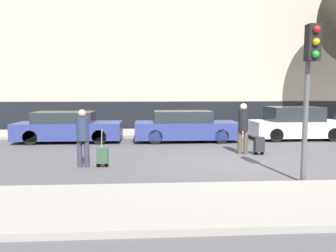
# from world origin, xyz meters

# --- Properties ---
(ground_plane) EXTENTS (80.00, 80.00, 0.00)m
(ground_plane) POSITION_xyz_m (0.00, 0.00, 0.00)
(ground_plane) COLOR #4C4C4F
(sidewalk_near) EXTENTS (28.00, 2.50, 0.12)m
(sidewalk_near) POSITION_xyz_m (0.00, -3.75, 0.06)
(sidewalk_near) COLOR gray
(sidewalk_near) RESTS_ON ground_plane
(sidewalk_far) EXTENTS (28.00, 3.00, 0.12)m
(sidewalk_far) POSITION_xyz_m (0.00, 7.00, 0.06)
(sidewalk_far) COLOR gray
(sidewalk_far) RESTS_ON ground_plane
(building_facade) EXTENTS (28.00, 2.69, 9.56)m
(building_facade) POSITION_xyz_m (0.00, 10.52, 4.77)
(building_facade) COLOR #B7AD99
(building_facade) RESTS_ON ground_plane
(parked_car_0) EXTENTS (4.45, 1.73, 1.31)m
(parked_car_0) POSITION_xyz_m (-6.10, 4.62, 0.62)
(parked_car_0) COLOR navy
(parked_car_0) RESTS_ON ground_plane
(parked_car_1) EXTENTS (4.45, 1.77, 1.33)m
(parked_car_1) POSITION_xyz_m (-1.04, 4.51, 0.63)
(parked_car_1) COLOR navy
(parked_car_1) RESTS_ON ground_plane
(parked_car_2) EXTENTS (4.11, 1.78, 1.48)m
(parked_car_2) POSITION_xyz_m (4.03, 4.74, 0.68)
(parked_car_2) COLOR silver
(parked_car_2) RESTS_ON ground_plane
(pedestrian_left) EXTENTS (0.35, 0.34, 1.65)m
(pedestrian_left) POSITION_xyz_m (-4.54, -0.26, 0.93)
(pedestrian_left) COLOR #383347
(pedestrian_left) RESTS_ON ground_plane
(trolley_left) EXTENTS (0.34, 0.29, 1.10)m
(trolley_left) POSITION_xyz_m (-4.00, -0.32, 0.34)
(trolley_left) COLOR #335138
(trolley_left) RESTS_ON ground_plane
(pedestrian_right) EXTENTS (0.34, 0.34, 1.75)m
(pedestrian_right) POSITION_xyz_m (0.59, 1.39, 1.00)
(pedestrian_right) COLOR #4C4233
(pedestrian_right) RESTS_ON ground_plane
(trolley_right) EXTENTS (0.34, 0.29, 1.16)m
(trolley_right) POSITION_xyz_m (1.10, 1.19, 0.37)
(trolley_right) COLOR #262628
(trolley_right) RESTS_ON ground_plane
(traffic_light) EXTENTS (0.28, 0.47, 3.63)m
(traffic_light) POSITION_xyz_m (0.97, -2.36, 2.59)
(traffic_light) COLOR #515154
(traffic_light) RESTS_ON ground_plane
(parked_bicycle) EXTENTS (1.77, 0.06, 0.96)m
(parked_bicycle) POSITION_xyz_m (0.14, 6.89, 0.49)
(parked_bicycle) COLOR black
(parked_bicycle) RESTS_ON sidewalk_far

